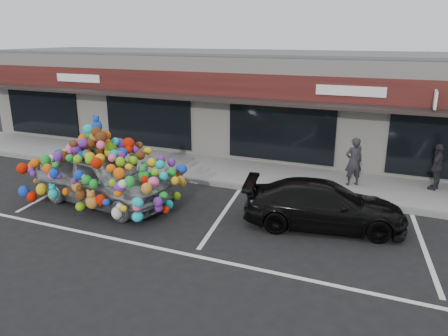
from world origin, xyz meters
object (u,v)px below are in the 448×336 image
at_px(black_sedan, 324,205).
at_px(pedestrian_a, 354,162).
at_px(toy_car, 102,173).
at_px(pedestrian_c, 437,167).

distance_m(black_sedan, pedestrian_a, 3.44).
relative_size(toy_car, pedestrian_c, 3.34).
xyz_separation_m(black_sedan, pedestrian_c, (2.89, 4.02, 0.30)).
height_order(toy_car, pedestrian_c, toy_car).
xyz_separation_m(toy_car, pedestrian_a, (6.93, 4.32, 0.00)).
distance_m(toy_car, pedestrian_c, 10.71).
bearing_deg(pedestrian_c, black_sedan, -14.41).
bearing_deg(pedestrian_a, pedestrian_c, 160.90).
height_order(pedestrian_a, pedestrian_c, pedestrian_a).
height_order(black_sedan, pedestrian_c, pedestrian_c).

